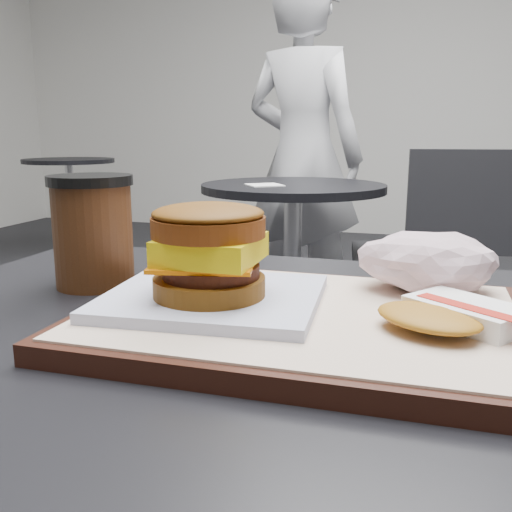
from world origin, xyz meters
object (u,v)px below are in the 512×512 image
object	(u,v)px
serving_tray	(302,320)
crumpled_wrapper	(427,261)
neighbor_table	(293,236)
breakfast_sandwich	(210,262)
patron	(303,158)
neighbor_chair	(425,245)
customer_table	(261,510)
hash_brown	(450,315)
coffee_cup	(93,227)

from	to	relation	value
serving_tray	crumpled_wrapper	world-z (taller)	crumpled_wrapper
neighbor_table	serving_tray	bearing A→B (deg)	-76.79
breakfast_sandwich	patron	xyz separation A→B (m)	(-0.39, 2.24, -0.01)
neighbor_chair	crumpled_wrapper	bearing A→B (deg)	-90.10
customer_table	hash_brown	distance (m)	0.27
hash_brown	neighbor_chair	bearing A→B (deg)	90.50
serving_tray	neighbor_table	world-z (taller)	serving_tray
crumpled_wrapper	breakfast_sandwich	bearing A→B (deg)	-150.03
patron	customer_table	bearing A→B (deg)	117.82
customer_table	crumpled_wrapper	size ratio (longest dim) A/B	6.10
coffee_cup	neighbor_table	distance (m)	1.59
coffee_cup	crumpled_wrapper	bearing A→B (deg)	2.00
hash_brown	serving_tray	bearing A→B (deg)	174.04
hash_brown	patron	world-z (taller)	patron
neighbor_table	coffee_cup	bearing A→B (deg)	-85.36
breakfast_sandwich	crumpled_wrapper	xyz separation A→B (m)	(0.18, 0.11, -0.01)
hash_brown	patron	bearing A→B (deg)	104.90
hash_brown	crumpled_wrapper	distance (m)	0.11
serving_tray	patron	world-z (taller)	patron
coffee_cup	neighbor_chair	bearing A→B (deg)	78.09
coffee_cup	patron	distance (m)	2.16
hash_brown	coffee_cup	distance (m)	0.40
crumpled_wrapper	coffee_cup	size ratio (longest dim) A/B	1.04
customer_table	coffee_cup	distance (m)	0.35
serving_tray	neighbor_table	xyz separation A→B (m)	(-0.39, 1.65, -0.23)
breakfast_sandwich	serving_tray	bearing A→B (deg)	7.26
breakfast_sandwich	neighbor_chair	size ratio (longest dim) A/B	0.23
coffee_cup	patron	size ratio (longest dim) A/B	0.08
patron	hash_brown	bearing A→B (deg)	121.61
customer_table	crumpled_wrapper	xyz separation A→B (m)	(0.14, 0.10, 0.23)
serving_tray	breakfast_sandwich	world-z (taller)	breakfast_sandwich
customer_table	patron	xyz separation A→B (m)	(-0.44, 2.24, 0.24)
serving_tray	patron	xyz separation A→B (m)	(-0.48, 2.23, 0.04)
crumpled_wrapper	neighbor_table	size ratio (longest dim) A/B	0.17
customer_table	coffee_cup	bearing A→B (deg)	158.81
serving_tray	coffee_cup	world-z (taller)	coffee_cup
breakfast_sandwich	coffee_cup	world-z (taller)	coffee_cup
hash_brown	neighbor_table	size ratio (longest dim) A/B	0.18
serving_tray	neighbor_chair	xyz separation A→B (m)	(0.11, 1.82, -0.27)
hash_brown	coffee_cup	xyz separation A→B (m)	(-0.38, 0.10, 0.04)
serving_tray	neighbor_table	bearing A→B (deg)	103.21
neighbor_chair	patron	distance (m)	0.78
serving_tray	crumpled_wrapper	size ratio (longest dim) A/B	2.90
coffee_cup	neighbor_table	xyz separation A→B (m)	(-0.13, 1.56, -0.29)
customer_table	patron	distance (m)	2.29
customer_table	patron	size ratio (longest dim) A/B	0.49
crumpled_wrapper	coffee_cup	bearing A→B (deg)	-178.00
customer_table	coffee_cup	size ratio (longest dim) A/B	6.35
neighbor_chair	serving_tray	bearing A→B (deg)	-93.33
coffee_cup	neighbor_chair	size ratio (longest dim) A/B	0.14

